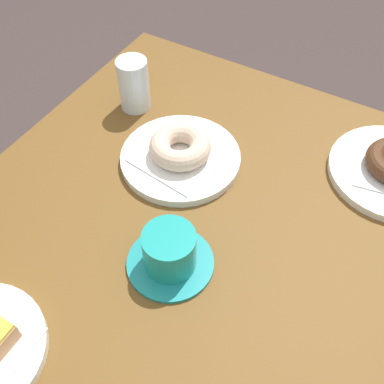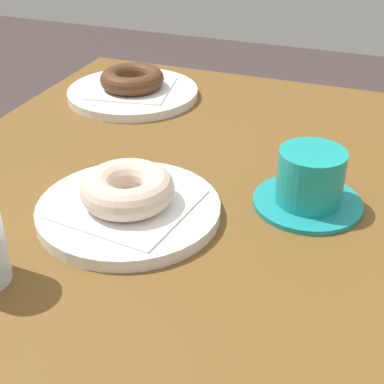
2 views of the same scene
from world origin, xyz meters
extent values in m
cube|color=brown|center=(0.00, 0.00, 0.70)|extent=(1.06, 0.84, 0.04)
cylinder|color=brown|center=(0.44, -0.34, 0.34)|extent=(0.05, 0.05, 0.68)
cylinder|color=white|center=(0.20, 0.11, 0.72)|extent=(0.22, 0.22, 0.02)
cube|color=white|center=(0.20, 0.11, 0.73)|extent=(0.16, 0.16, 0.00)
torus|color=beige|center=(0.20, 0.11, 0.75)|extent=(0.11, 0.11, 0.04)
cylinder|color=white|center=(0.36, -0.24, 0.72)|extent=(0.23, 0.23, 0.02)
cube|color=white|center=(0.36, -0.24, 0.73)|extent=(0.15, 0.15, 0.00)
torus|color=#4D2D19|center=(0.36, -0.24, 0.75)|extent=(0.11, 0.11, 0.03)
cylinder|color=teal|center=(0.00, 0.01, 0.72)|extent=(0.14, 0.14, 0.01)
cylinder|color=teal|center=(0.00, 0.01, 0.76)|extent=(0.08, 0.08, 0.07)
cylinder|color=black|center=(0.00, 0.01, 0.79)|extent=(0.07, 0.07, 0.00)
camera|label=1|loc=(-0.31, -0.21, 1.35)|focal=43.72mm
camera|label=2|loc=(-0.08, 0.63, 1.10)|focal=53.49mm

